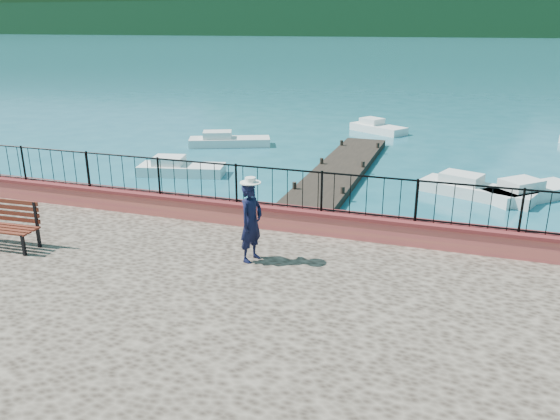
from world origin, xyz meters
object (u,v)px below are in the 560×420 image
Objects in this scene: boat_2 at (532,188)px; boat_3 at (230,138)px; person at (251,222)px; boat_1 at (477,186)px; boat_4 at (378,126)px; boat_0 at (182,165)px.

boat_3 is at bearing 117.21° from boat_2.
person reaches higher than boat_2.
boat_3 is (-7.39, 15.70, -1.66)m from person.
boat_4 is at bearing 135.87° from boat_1.
person is at bearing -87.05° from boat_3.
boat_2 is at bearing -16.18° from person.
boat_4 is at bearing 16.97° from person.
boat_0 is 13.73m from boat_4.
boat_4 is at bearing 20.39° from boat_3.
boat_2 is (1.90, 0.42, 0.00)m from boat_1.
boat_3 is at bearing 80.68° from boat_0.
boat_2 is at bearing -41.17° from boat_3.
boat_0 is 0.93× the size of boat_2.
boat_3 is (-14.06, 4.82, 0.00)m from boat_2.
boat_1 and boat_2 have the same top height.
person is 12.87m from boat_2.
boat_0 is at bearing 140.77° from boat_2.
boat_1 is 0.97× the size of boat_3.
person reaches higher than boat_3.
boat_2 is (6.67, 10.88, -1.66)m from person.
boat_1 and boat_4 have the same top height.
boat_0 is at bearing -86.24° from boat_4.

